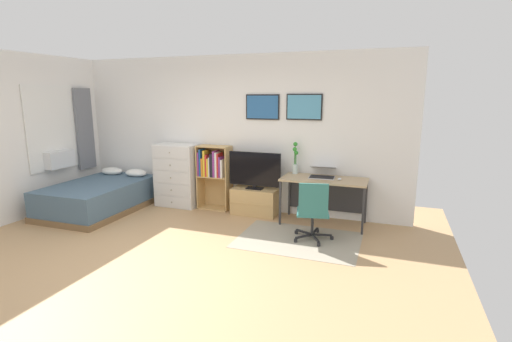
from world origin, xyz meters
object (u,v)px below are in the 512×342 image
Objects in this scene: dresser at (177,175)px; tv_stand at (255,201)px; desk at (325,186)px; laptop at (322,172)px; bookshelf at (214,171)px; office_chair at (313,210)px; computer_mouse at (340,179)px; bed at (100,196)px; television at (255,171)px; bamboo_vase at (295,160)px.

dresser reaches higher than tv_stand.
laptop is (-0.05, 0.05, 0.20)m from desk.
bookshelf reaches higher than tv_stand.
computer_mouse is at bearing 59.38° from office_chair.
bed is at bearing -169.19° from desk.
bamboo_vase is at bearing 11.45° from television.
tv_stand is at bearing 177.80° from laptop.
bookshelf reaches higher than desk.
bookshelf is 2.21m from office_chair.
television is 0.70× the size of desk.
laptop is 0.86× the size of bamboo_vase.
office_chair is at bearing -107.95° from computer_mouse.
office_chair reaches higher than desk.
office_chair is (1.99, -0.93, -0.24)m from bookshelf.
desk is (1.19, -0.00, -0.16)m from television.
dresser is 1.47× the size of tv_stand.
television is 1.14m from laptop.
desk is 2.51× the size of bamboo_vase.
bamboo_vase reaches higher than dresser.
tv_stand is 1.48× the size of bamboo_vase.
desk is at bearing -14.75° from bamboo_vase.
office_chair is (3.84, -0.13, 0.20)m from bed.
computer_mouse is at bearing -4.19° from television.
bed is 18.76× the size of computer_mouse.
bookshelf is 2.00m from desk.
bed is 2.07m from bookshelf.
desk is at bearing 9.50° from bed.
bamboo_vase reaches higher than television.
television reaches higher than office_chair.
bed reaches higher than tv_stand.
office_chair is (2.70, -0.88, -0.12)m from dresser.
dresser is 2.23m from bamboo_vase.
bamboo_vase is (3.33, 0.87, 0.71)m from bed.
tv_stand is (2.66, 0.76, -0.03)m from bed.
bed is at bearing -171.77° from laptop.
bed is at bearing -165.28° from bamboo_vase.
bookshelf is at bearing 175.64° from computer_mouse.
office_chair is at bearing -90.65° from laptop.
bookshelf is 0.81m from television.
tv_stand is 1.25m from desk.
television reaches higher than computer_mouse.
desk is 0.88m from office_chair.
bed is 3.92m from laptop.
bookshelf is at bearing 142.19° from office_chair.
dresser is 2.53× the size of laptop.
bed is 3.85m from office_chair.
television is at bearing -168.55° from bamboo_vase.
office_chair is at bearing -3.24° from bed.
bamboo_vase is (-0.76, 0.24, 0.21)m from computer_mouse.
television reaches higher than tv_stand.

